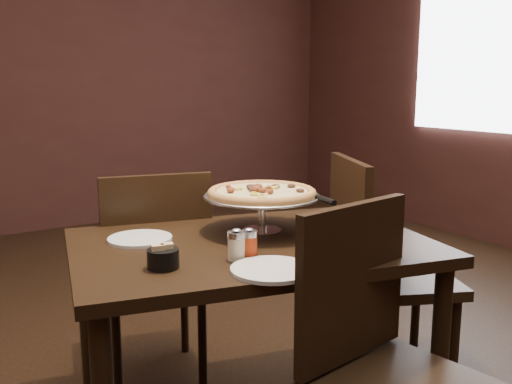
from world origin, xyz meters
TOP-DOWN VIEW (x-y plane):
  - room at (0.06, 0.03)m, footprint 6.04×7.04m
  - dining_table at (-0.04, -0.04)m, footprint 1.35×1.05m
  - pizza_stand at (0.06, 0.05)m, footprint 0.42×0.42m
  - parmesan_shaker at (-0.19, -0.19)m, footprint 0.06×0.06m
  - pepper_flake_shaker at (-0.15, -0.20)m, footprint 0.06×0.06m
  - packet_caddy at (-0.41, -0.14)m, footprint 0.09×0.09m
  - napkin_stack at (0.08, -0.36)m, footprint 0.18×0.18m
  - plate_left at (-0.36, 0.18)m, footprint 0.22×0.22m
  - plate_near at (-0.16, -0.34)m, footprint 0.24×0.24m
  - serving_spatula at (0.18, -0.16)m, footprint 0.15×0.15m
  - chair_far at (-0.17, 0.52)m, footprint 0.53×0.53m
  - chair_near at (0.05, -0.60)m, footprint 0.50×0.50m
  - chair_side at (0.60, -0.01)m, footprint 0.61×0.61m

SIDE VIEW (x-z plane):
  - chair_far at x=-0.17m, z-range 0.04..0.98m
  - chair_near at x=0.05m, z-range 0.04..0.99m
  - chair_side at x=0.60m, z-range 0.05..1.03m
  - dining_table at x=-0.04m, z-range 0.28..1.02m
  - plate_left at x=-0.36m, z-range 0.75..0.76m
  - plate_near at x=-0.16m, z-range 0.75..0.76m
  - napkin_stack at x=0.08m, z-range 0.75..0.76m
  - packet_caddy at x=-0.41m, z-range 0.74..0.82m
  - pepper_flake_shaker at x=-0.15m, z-range 0.75..0.84m
  - parmesan_shaker at x=-0.19m, z-range 0.75..0.85m
  - serving_spatula at x=0.18m, z-range 0.87..0.90m
  - pizza_stand at x=0.06m, z-range 0.80..0.98m
  - room at x=0.06m, z-range -0.02..2.82m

